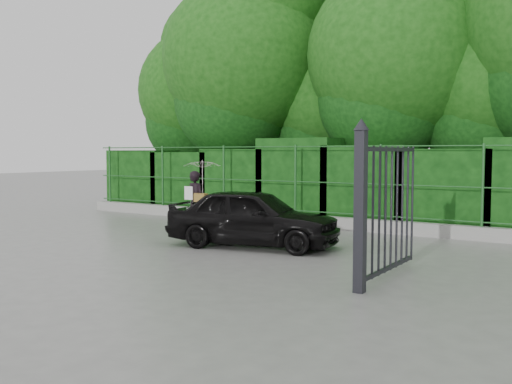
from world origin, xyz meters
The scene contains 8 objects.
ground centered at (0.00, 0.00, 0.00)m, with size 80.00×80.00×0.00m, color gray.
kerb centered at (0.00, 4.50, 0.15)m, with size 14.00×0.25×0.30m, color #9E9E99.
fence centered at (0.22, 4.50, 1.20)m, with size 14.13×0.06×1.80m.
hedge centered at (0.14, 5.50, 1.04)m, with size 14.20×1.20×2.29m.
trees centered at (1.14, 7.74, 4.62)m, with size 17.10×6.15×8.08m.
gate centered at (4.60, -0.72, 1.19)m, with size 0.22×2.33×2.36m.
woman centered at (-0.97, 2.28, 1.15)m, with size 0.90×0.91×1.73m.
car centered at (1.30, 1.16, 0.60)m, with size 1.41×3.50×1.19m, color black.
Camera 1 is at (7.61, -8.36, 1.91)m, focal length 40.00 mm.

